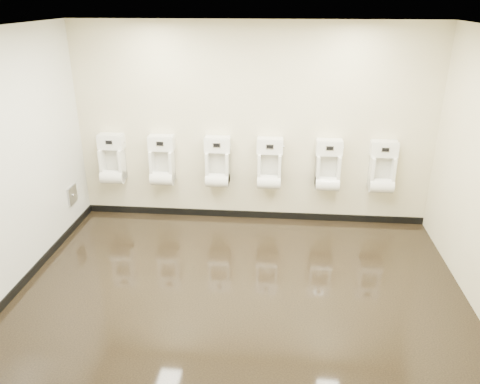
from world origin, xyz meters
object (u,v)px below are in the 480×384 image
(access_panel, at_px, (72,195))
(urinal_4, at_px, (328,169))
(urinal_1, at_px, (162,164))
(urinal_5, at_px, (382,171))
(urinal_0, at_px, (112,162))
(urinal_2, at_px, (218,166))
(urinal_3, at_px, (269,167))

(access_panel, height_order, urinal_4, urinal_4)
(access_panel, distance_m, urinal_4, 3.59)
(urinal_1, distance_m, urinal_5, 3.09)
(access_panel, xyz_separation_m, urinal_1, (1.20, 0.43, 0.35))
(urinal_0, xyz_separation_m, urinal_4, (3.08, 0.00, 0.00))
(access_panel, xyz_separation_m, urinal_2, (2.00, 0.43, 0.35))
(urinal_1, relative_size, urinal_2, 1.00)
(urinal_3, relative_size, urinal_5, 1.00)
(urinal_0, bearing_deg, urinal_3, 0.00)
(urinal_5, bearing_deg, urinal_0, 180.00)
(urinal_3, bearing_deg, urinal_5, 0.00)
(urinal_1, bearing_deg, urinal_2, 0.00)
(urinal_1, distance_m, urinal_4, 2.35)
(urinal_1, height_order, urinal_4, same)
(urinal_5, bearing_deg, urinal_4, 180.00)
(urinal_5, bearing_deg, urinal_2, 180.00)
(access_panel, xyz_separation_m, urinal_3, (2.74, 0.43, 0.35))
(urinal_4, bearing_deg, urinal_1, 180.00)
(urinal_1, bearing_deg, urinal_5, 0.00)
(urinal_3, bearing_deg, urinal_0, 180.00)
(urinal_0, distance_m, urinal_4, 3.08)
(urinal_0, distance_m, urinal_3, 2.27)
(urinal_2, height_order, urinal_3, same)
(urinal_5, bearing_deg, access_panel, -174.32)
(urinal_0, height_order, urinal_3, same)
(urinal_0, bearing_deg, access_panel, -137.62)
(urinal_0, relative_size, urinal_2, 1.00)
(access_panel, bearing_deg, urinal_4, 6.85)
(urinal_3, distance_m, urinal_5, 1.55)
(urinal_3, bearing_deg, urinal_1, 180.00)
(access_panel, relative_size, urinal_4, 0.36)
(urinal_3, xyz_separation_m, urinal_4, (0.81, 0.00, 0.00))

